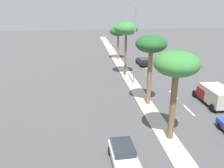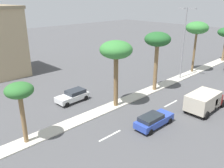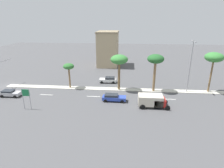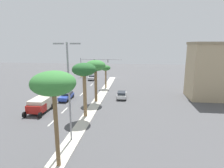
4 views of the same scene
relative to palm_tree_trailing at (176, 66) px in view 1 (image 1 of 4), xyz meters
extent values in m
plane|color=#4C4C4F|center=(-0.20, 9.00, -6.78)|extent=(160.00, 160.00, 0.00)
cube|color=beige|center=(-0.20, 19.16, -6.72)|extent=(1.80, 91.44, 0.12)
cube|color=silver|center=(4.30, 5.47, -6.77)|extent=(0.20, 2.80, 0.01)
cube|color=silver|center=(4.30, 10.27, -6.77)|extent=(0.20, 2.80, 0.01)
cube|color=silver|center=(4.30, 24.79, -6.77)|extent=(0.20, 2.80, 0.01)
cylinder|color=brown|center=(0.00, 0.00, -3.55)|extent=(0.53, 0.53, 6.22)
ellipsoid|color=#387F38|center=(0.00, 0.00, 0.22)|extent=(3.75, 3.75, 2.06)
cylinder|color=olive|center=(0.11, 7.68, -3.38)|extent=(0.53, 0.53, 6.56)
ellipsoid|color=#235B28|center=(0.11, 7.68, 0.51)|extent=(3.52, 3.52, 1.93)
cylinder|color=brown|center=(-0.51, 19.63, -3.18)|extent=(0.37, 0.37, 6.96)
ellipsoid|color=#387F38|center=(-0.51, 19.63, 0.96)|extent=(3.74, 3.74, 2.06)
cylinder|color=olive|center=(0.05, 31.28, -4.06)|extent=(0.41, 0.41, 5.20)
ellipsoid|color=#235B28|center=(0.05, 31.28, -0.85)|extent=(3.51, 3.51, 1.93)
cylinder|color=gray|center=(-0.12, 14.95, -1.17)|extent=(0.20, 0.20, 10.97)
cube|color=gray|center=(-1.02, 14.95, 4.16)|extent=(1.10, 0.24, 0.16)
cube|color=gray|center=(0.78, 14.95, 4.16)|extent=(1.10, 0.24, 0.16)
cube|color=black|center=(4.25, 26.08, -6.15)|extent=(2.10, 4.44, 0.62)
cube|color=#262B33|center=(4.26, 25.53, -5.61)|extent=(1.85, 2.46, 0.46)
cylinder|color=black|center=(3.27, 27.59, -6.46)|extent=(0.24, 0.65, 0.64)
cylinder|color=black|center=(5.15, 27.64, -6.46)|extent=(0.24, 0.65, 0.64)
cylinder|color=black|center=(3.35, 24.52, -6.46)|extent=(0.24, 0.65, 0.64)
cylinder|color=black|center=(5.23, 24.57, -6.46)|extent=(0.24, 0.65, 0.64)
cylinder|color=black|center=(5.37, 1.07, -6.46)|extent=(0.23, 0.64, 0.64)
cube|color=silver|center=(-4.75, -3.04, -6.13)|extent=(1.95, 4.25, 0.66)
cube|color=#262B33|center=(-4.77, -2.51, -5.56)|extent=(1.70, 2.36, 0.48)
cylinder|color=black|center=(-3.94, -1.54, -6.46)|extent=(0.24, 0.65, 0.64)
cylinder|color=black|center=(-5.66, -1.60, -6.46)|extent=(0.24, 0.65, 0.64)
cube|color=#B21E19|center=(7.95, 7.80, -5.72)|extent=(2.50, 2.06, 1.23)
cube|color=beige|center=(7.95, 6.19, -5.43)|extent=(2.50, 4.38, 1.79)
cylinder|color=black|center=(6.70, 9.12, -6.33)|extent=(0.28, 0.90, 0.90)
cylinder|color=black|center=(9.20, 9.12, -6.33)|extent=(0.28, 0.90, 0.90)
cylinder|color=black|center=(6.70, 4.78, -6.33)|extent=(0.28, 0.90, 0.90)
camera|label=1|loc=(-7.54, -17.69, 4.95)|focal=37.89mm
camera|label=2|loc=(18.57, -18.60, 5.75)|focal=38.01mm
camera|label=3|loc=(39.62, 2.06, 8.67)|focal=30.07mm
camera|label=4|loc=(-7.07, 34.05, 4.10)|focal=29.98mm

